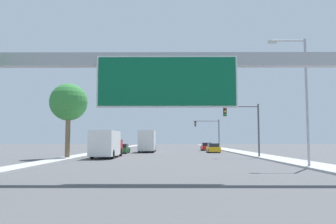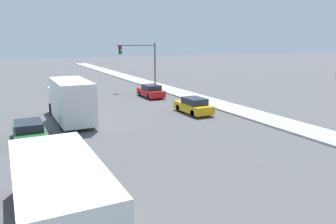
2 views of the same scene
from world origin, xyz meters
TOP-DOWN VIEW (x-y plane):
  - sidewalk_right at (11.25, 60.00)m, footprint 3.00×120.00m
  - median_strip_left at (-10.75, 60.00)m, footprint 2.00×120.00m
  - sign_gantry at (0.00, 17.90)m, footprint 20.34×0.73m
  - car_near_left at (-7.00, 50.13)m, footprint 1.87×4.52m
  - car_mid_left at (7.00, 52.54)m, footprint 1.79×4.27m
  - car_far_left at (7.00, 62.07)m, footprint 1.84×4.22m
  - truck_box_primary at (-7.00, 38.03)m, footprint 2.44×8.66m
  - truck_box_secondary at (-3.50, 54.48)m, footprint 2.47×8.59m
  - traffic_light_near_intersection at (8.91, 38.00)m, footprint 4.23×0.32m
  - traffic_light_mid_block at (8.51, 68.00)m, footprint 5.35×0.32m
  - palm_tree_background at (-10.94, 36.34)m, footprint 4.09×4.09m
  - street_lamp_right at (10.02, 24.99)m, footprint 2.84×0.28m

SIDE VIEW (x-z plane):
  - sidewalk_right at x=11.25m, z-range 0.00..0.15m
  - median_strip_left at x=-10.75m, z-range 0.00..0.15m
  - car_near_left at x=-7.00m, z-range -0.03..1.36m
  - car_mid_left at x=7.00m, z-range -0.04..1.40m
  - car_far_left at x=7.00m, z-range -0.04..1.42m
  - truck_box_primary at x=-7.00m, z-range 0.04..3.05m
  - truck_box_secondary at x=-3.50m, z-range 0.02..3.49m
  - traffic_light_near_intersection at x=8.91m, z-range 1.06..7.17m
  - traffic_light_mid_block at x=8.51m, z-range 1.14..7.28m
  - sign_gantry at x=0.00m, z-range 2.12..8.78m
  - street_lamp_right at x=10.02m, z-range 0.84..10.49m
  - palm_tree_background at x=-10.94m, z-range 1.98..10.17m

